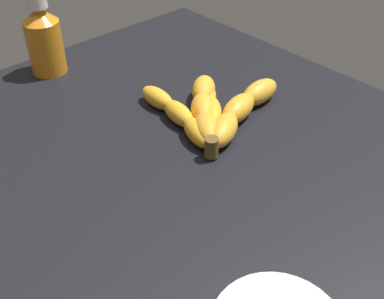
{
  "coord_description": "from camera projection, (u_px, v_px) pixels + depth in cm",
  "views": [
    {
      "loc": [
        38.5,
        -36.62,
        42.07
      ],
      "look_at": [
        2.34,
        -3.52,
        3.96
      ],
      "focal_mm": 44.35,
      "sensor_mm": 36.0,
      "label": 1
    }
  ],
  "objects": [
    {
      "name": "ground_plane",
      "position": [
        199.0,
        165.0,
        0.69
      ],
      "size": [
        86.14,
        70.65,
        4.31
      ],
      "primitive_type": "cube",
      "color": "black"
    },
    {
      "name": "banana_bunch",
      "position": [
        212.0,
        110.0,
        0.74
      ],
      "size": [
        20.59,
        21.48,
        3.8
      ],
      "color": "gold",
      "rests_on": "ground_plane"
    },
    {
      "name": "honey_bottle",
      "position": [
        44.0,
        38.0,
        0.83
      ],
      "size": [
        6.31,
        6.31,
        14.35
      ],
      "color": "orange",
      "rests_on": "ground_plane"
    }
  ]
}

